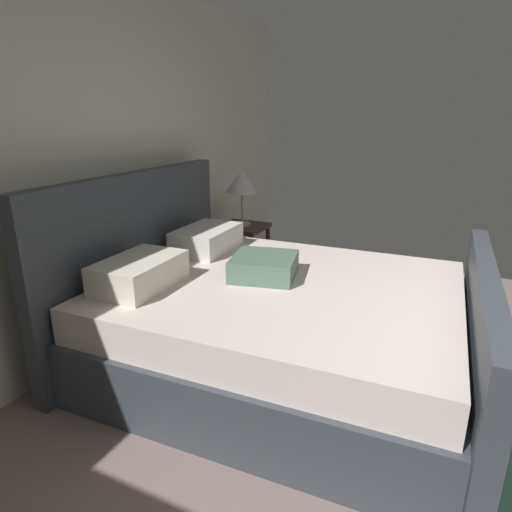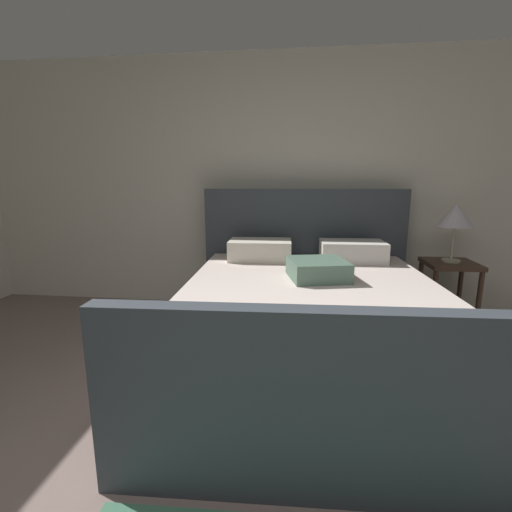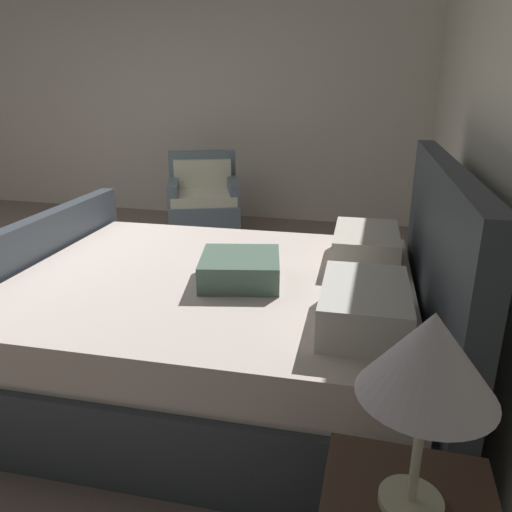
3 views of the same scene
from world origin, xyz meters
name	(u,v)px [view 2 (image 2 of 3)]	position (x,y,z in m)	size (l,w,h in m)	color
wall_back	(265,185)	(0.00, 3.31, 1.29)	(6.18, 0.12, 2.57)	silver
bed	(310,318)	(0.46, 1.98, 0.35)	(2.05, 2.41, 1.25)	#373D46
nightstand_right	(448,282)	(1.76, 2.90, 0.40)	(0.44, 0.44, 0.60)	#402D22
table_lamp_right	(456,216)	(1.76, 2.90, 1.02)	(0.32, 0.32, 0.53)	#B7B293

